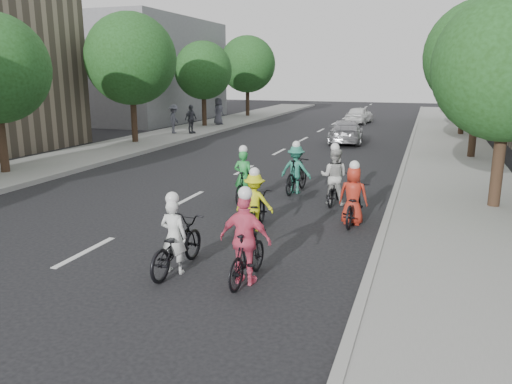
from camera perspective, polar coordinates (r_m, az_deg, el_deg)
The scene contains 25 objects.
ground at distance 11.59m, azimuth -18.93°, elevation -6.52°, with size 120.00×120.00×0.00m, color black.
sidewalk_left at distance 24.04m, azimuth -19.59°, elevation 3.74°, with size 4.00×80.00×0.15m, color gray.
curb_left at distance 22.88m, azimuth -15.75°, elevation 3.60°, with size 0.18×80.00×0.18m, color #999993.
sidewalk_right at distance 18.91m, azimuth 22.01°, elevation 1.07°, with size 4.00×80.00×0.15m, color gray.
curb_right at distance 18.89m, azimuth 16.12°, elevation 1.57°, with size 0.18×80.00×0.18m, color #999993.
bldg_sw at distance 43.08m, azimuth -13.44°, elevation 13.37°, with size 10.00×14.00×8.00m, color slate.
tree_l_3 at distance 27.93m, azimuth -14.13°, elevation 14.53°, with size 4.80×4.80×6.93m.
tree_l_4 at distance 35.83m, azimuth -6.05°, elevation 13.65°, with size 4.00×4.00×5.97m.
tree_l_5 at distance 44.16m, azimuth -0.99°, elevation 14.39°, with size 4.80×4.80×6.93m.
tree_r_0 at distance 15.23m, azimuth 26.96°, elevation 12.62°, with size 4.00×4.00×5.97m.
tree_r_1 at distance 24.19m, azimuth 24.32°, elevation 13.99°, with size 4.80×4.80×6.93m.
tree_r_2 at distance 33.16m, azimuth 22.92°, elevation 12.71°, with size 4.00×4.00×5.97m.
tree_r_3 at distance 42.15m, azimuth 22.26°, elevation 13.47°, with size 4.80×4.80×6.93m.
cyclist_0 at distance 12.35m, azimuth -0.09°, elevation -1.73°, with size 0.97×1.79×1.59m.
cyclist_1 at distance 13.09m, azimuth 11.05°, elevation -1.08°, with size 0.76×1.86×1.67m.
cyclist_2 at distance 16.22m, azimuth 4.62°, elevation 2.23°, with size 1.06×1.92×1.71m.
cyclist_3 at distance 9.23m, azimuth -1.10°, elevation -6.40°, with size 1.02×1.70×1.85m.
cyclist_4 at distance 14.96m, azimuth 8.91°, elevation 1.10°, with size 0.83×1.69×1.83m.
cyclist_5 at distance 15.02m, azimuth -1.36°, elevation 1.12°, with size 0.59×1.62×1.74m.
cyclist_6 at distance 9.93m, azimuth -9.13°, elevation -5.85°, with size 0.73×1.96×1.62m.
follow_car_lead at distance 28.29m, azimuth 10.25°, elevation 6.82°, with size 1.79×4.40×1.28m, color #A2A2A7.
follow_car_trail at distance 39.68m, azimuth 11.74°, elevation 8.62°, with size 1.52×3.78×1.29m, color white.
spectator_0 at distance 31.48m, azimuth -9.34°, elevation 8.23°, with size 1.14×0.65×1.76m, color #555563.
spectator_1 at distance 31.33m, azimuth -7.45°, elevation 8.27°, with size 1.03×0.43×1.76m, color #464852.
spectator_2 at distance 36.62m, azimuth -4.31°, elevation 9.20°, with size 0.93×0.61×1.91m, color #4F4F5C.
Camera 1 is at (6.88, -8.50, 3.82)m, focal length 35.00 mm.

